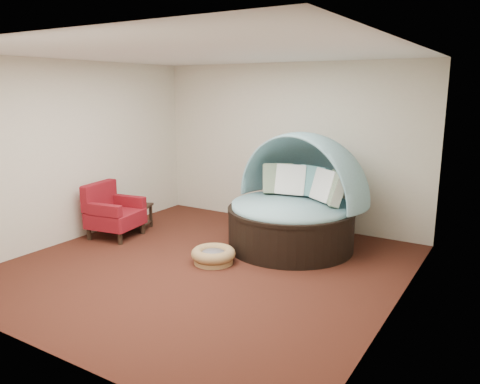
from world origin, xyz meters
The scene contains 10 objects.
floor centered at (0.00, 0.00, 0.00)m, with size 5.00×5.00×0.00m, color #472014.
wall_back centered at (0.00, 2.50, 1.40)m, with size 5.00×5.00×0.00m, color beige.
wall_front centered at (0.00, -2.50, 1.40)m, with size 5.00×5.00×0.00m, color beige.
wall_left centered at (-2.50, 0.00, 1.40)m, with size 5.00×5.00×0.00m, color beige.
wall_right centered at (2.50, 0.00, 1.40)m, with size 5.00×5.00×0.00m, color beige.
ceiling centered at (0.00, 0.00, 2.80)m, with size 5.00×5.00×0.00m, color white.
canopy_daybed centered at (0.68, 1.41, 0.81)m, with size 2.32×2.27×1.74m.
pet_basket centered at (0.02, 0.16, 0.11)m, with size 0.65×0.65×0.21m.
red_armchair centered at (-2.06, 0.29, 0.41)m, with size 0.86×0.86×0.88m.
side_table centered at (-2.00, 0.79, 0.27)m, with size 0.57×0.57×0.42m.
Camera 1 is at (3.55, -4.87, 2.37)m, focal length 35.00 mm.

